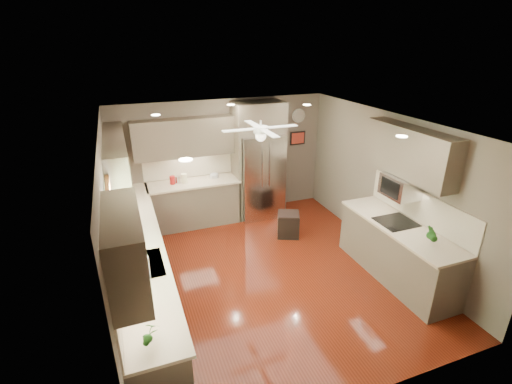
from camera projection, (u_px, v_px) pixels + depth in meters
floor at (267, 273)px, 6.18m from camera, size 5.00×5.00×0.00m
ceiling at (268, 124)px, 5.22m from camera, size 5.00×5.00×0.00m
wall_back at (223, 159)px, 7.86m from camera, size 4.50×0.00×4.50m
wall_front at (367, 307)px, 3.54m from camera, size 4.50×0.00×4.50m
wall_left at (112, 230)px, 4.96m from camera, size 0.00×5.00×5.00m
wall_right at (387, 186)px, 6.43m from camera, size 0.00×5.00×5.00m
canister_a at (172, 180)px, 7.33m from camera, size 0.14×0.14×0.17m
canister_b at (178, 180)px, 7.39m from camera, size 0.11×0.11×0.15m
canister_c at (184, 178)px, 7.40m from camera, size 0.12×0.12×0.20m
soap_bottle at (129, 246)px, 4.99m from camera, size 0.11×0.11×0.19m
potted_plant_left at (151, 332)px, 3.46m from camera, size 0.18×0.15×0.28m
potted_plant_right at (432, 234)px, 5.18m from camera, size 0.20×0.19×0.30m
bowl at (214, 177)px, 7.64m from camera, size 0.19×0.19×0.05m
left_run at (141, 267)px, 5.49m from camera, size 0.65×4.70×1.45m
back_run at (194, 202)px, 7.66m from camera, size 1.85×0.65×1.45m
uppers at (207, 158)px, 5.83m from camera, size 4.50×4.70×0.95m
window at (112, 226)px, 4.43m from camera, size 0.05×1.12×0.92m
sink at (143, 266)px, 4.77m from camera, size 0.50×0.70×0.32m
refrigerator at (259, 163)px, 7.81m from camera, size 1.06×0.75×2.45m
right_run at (397, 250)px, 5.94m from camera, size 0.70×2.20×1.45m
microwave at (400, 186)px, 5.80m from camera, size 0.43×0.55×0.34m
ceiling_fan at (261, 131)px, 5.54m from camera, size 1.18×1.18×0.32m
recessed_lights at (256, 120)px, 5.55m from camera, size 2.84×3.14×0.01m
wall_clock at (299, 116)px, 8.11m from camera, size 0.30×0.03×0.30m
framed_print at (298, 138)px, 8.29m from camera, size 0.36×0.03×0.30m
stool at (288, 224)px, 7.28m from camera, size 0.55×0.55×0.48m
paper_towel at (145, 268)px, 4.44m from camera, size 0.12×0.12×0.31m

